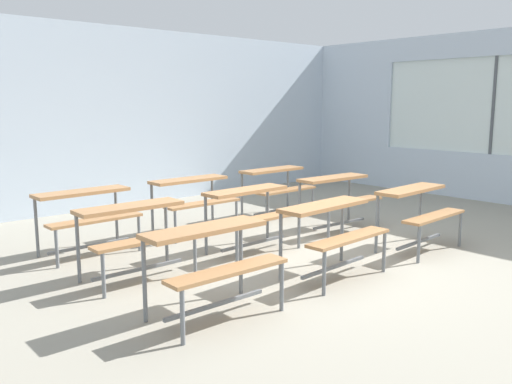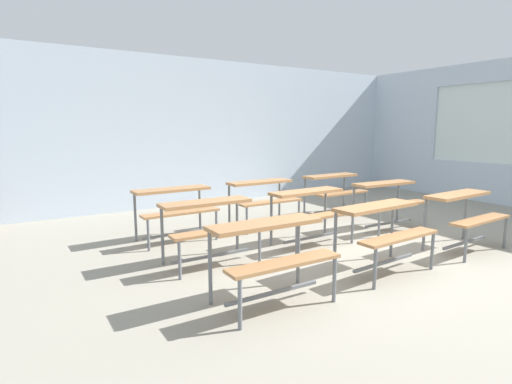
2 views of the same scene
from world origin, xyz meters
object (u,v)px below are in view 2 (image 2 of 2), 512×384
at_px(desk_bench_r2c1, 264,192).
at_px(desk_bench_r2c0, 175,202).
at_px(desk_bench_r0c1, 384,222).
at_px(desk_bench_r1c2, 389,194).
at_px(desk_bench_r2c2, 334,185).
at_px(desk_bench_r1c1, 311,204).
at_px(desk_bench_r0c2, 465,208).
at_px(desk_bench_r0c0, 272,243).
at_px(desk_bench_r1c0, 210,217).

bearing_deg(desk_bench_r2c1, desk_bench_r2c0, -179.97).
distance_m(desk_bench_r0c1, desk_bench_r1c2, 2.01).
relative_size(desk_bench_r2c0, desk_bench_r2c2, 1.00).
distance_m(desk_bench_r1c1, desk_bench_r2c0, 1.93).
bearing_deg(desk_bench_r0c1, desk_bench_r0c2, -3.64).
height_order(desk_bench_r0c2, desk_bench_r2c1, same).
bearing_deg(desk_bench_r1c2, desk_bench_r2c1, 145.98).
bearing_deg(desk_bench_r0c0, desk_bench_r1c0, 90.99).
xyz_separation_m(desk_bench_r0c0, desk_bench_r2c2, (3.10, 2.49, 0.00)).
bearing_deg(desk_bench_r2c0, desk_bench_r0c1, -59.05).
bearing_deg(desk_bench_r1c2, desk_bench_r0c1, -138.89).
height_order(desk_bench_r1c1, desk_bench_r2c0, same).
distance_m(desk_bench_r0c0, desk_bench_r1c0, 1.27).
bearing_deg(desk_bench_r1c0, desk_bench_r2c1, 38.48).
xyz_separation_m(desk_bench_r1c1, desk_bench_r1c2, (1.58, -0.00, 0.00)).
relative_size(desk_bench_r1c2, desk_bench_r2c2, 1.02).
xyz_separation_m(desk_bench_r0c1, desk_bench_r2c2, (1.57, 2.47, 0.00)).
height_order(desk_bench_r1c1, desk_bench_r2c2, same).
bearing_deg(desk_bench_r2c2, desk_bench_r2c1, -179.93).
relative_size(desk_bench_r1c0, desk_bench_r1c1, 0.99).
xyz_separation_m(desk_bench_r0c1, desk_bench_r1c2, (1.58, 1.24, 0.00)).
bearing_deg(desk_bench_r0c2, desk_bench_r1c0, 154.95).
height_order(desk_bench_r0c1, desk_bench_r1c2, same).
height_order(desk_bench_r1c2, desk_bench_r2c0, same).
bearing_deg(desk_bench_r0c2, desk_bench_r0c0, 177.31).
distance_m(desk_bench_r2c0, desk_bench_r2c2, 3.09).
distance_m(desk_bench_r0c0, desk_bench_r0c1, 1.53).
relative_size(desk_bench_r0c0, desk_bench_r2c0, 0.99).
bearing_deg(desk_bench_r0c1, desk_bench_r1c2, 35.40).
bearing_deg(desk_bench_r2c1, desk_bench_r1c1, -89.99).
height_order(desk_bench_r0c2, desk_bench_r1c1, same).
height_order(desk_bench_r0c1, desk_bench_r2c2, same).
bearing_deg(desk_bench_r0c0, desk_bench_r2c2, 39.34).
relative_size(desk_bench_r1c1, desk_bench_r2c2, 1.01).
relative_size(desk_bench_r1c1, desk_bench_r2c1, 1.01).
bearing_deg(desk_bench_r2c1, desk_bench_r0c0, -122.08).
bearing_deg(desk_bench_r1c0, desk_bench_r0c1, -38.51).
xyz_separation_m(desk_bench_r0c1, desk_bench_r0c2, (1.55, -0.02, 0.00)).
bearing_deg(desk_bench_r0c2, desk_bench_r0c1, 176.49).
bearing_deg(desk_bench_r1c1, desk_bench_r0c0, -141.87).
xyz_separation_m(desk_bench_r0c0, desk_bench_r1c1, (1.53, 1.27, 0.00)).
relative_size(desk_bench_r1c0, desk_bench_r2c1, 1.00).
bearing_deg(desk_bench_r1c2, desk_bench_r0c0, -154.95).
distance_m(desk_bench_r1c0, desk_bench_r1c2, 3.12).
relative_size(desk_bench_r1c1, desk_bench_r2c0, 1.00).
height_order(desk_bench_r1c2, desk_bench_r2c2, same).
height_order(desk_bench_r0c1, desk_bench_r2c1, same).
xyz_separation_m(desk_bench_r0c0, desk_bench_r0c1, (1.53, 0.02, 0.00)).
bearing_deg(desk_bench_r1c1, desk_bench_r1c0, 178.32).
xyz_separation_m(desk_bench_r1c1, desk_bench_r2c1, (-0.01, 1.19, 0.00)).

